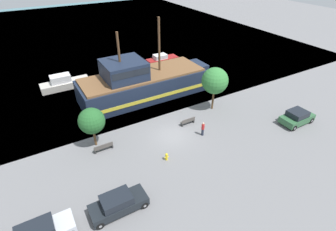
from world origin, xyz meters
name	(u,v)px	position (x,y,z in m)	size (l,w,h in m)	color
ground_plane	(173,135)	(0.00, 0.00, 0.00)	(160.00, 160.00, 0.00)	slate
water_surface	(74,34)	(0.00, 44.00, 0.00)	(80.00, 80.00, 0.00)	teal
pirate_ship	(142,83)	(1.00, 9.53, 1.98)	(17.78, 5.91, 9.91)	#192338
moored_boat_dockside	(162,59)	(9.16, 18.91, 0.53)	(5.55, 1.94, 1.41)	maroon
moored_boat_outer	(64,83)	(-7.47, 17.25, 0.74)	(6.61, 2.01, 1.99)	#B7B2A8
parked_car_curb_front	(118,204)	(-8.36, -6.02, 0.75)	(4.32, 1.81, 1.55)	black
parked_car_curb_rear	(297,117)	(13.31, -5.00, 0.78)	(3.90, 1.99, 1.59)	#2D5B38
fire_hydrant	(167,156)	(-2.44, -2.97, 0.41)	(0.42, 0.25, 0.76)	yellow
bench_promenade_east	(104,147)	(-7.11, 1.25, 0.44)	(1.86, 0.45, 0.85)	#4C4742
bench_promenade_west	(188,121)	(2.54, 0.89, 0.44)	(1.66, 0.45, 0.85)	#4C4742
pedestrian_walking_near	(203,129)	(2.78, -1.54, 0.80)	(0.32, 0.32, 1.60)	#232838
tree_row_east	(92,121)	(-7.51, 2.56, 2.89)	(2.56, 2.56, 4.18)	brown
tree_row_mideast	(215,81)	(7.06, 2.27, 3.77)	(3.11, 3.11, 5.33)	brown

